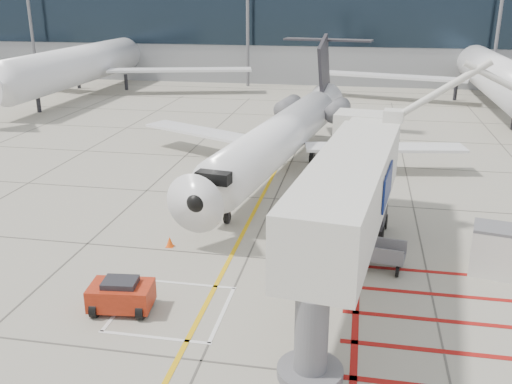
# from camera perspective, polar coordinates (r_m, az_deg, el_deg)

# --- Properties ---
(ground_plane) EXTENTS (260.00, 260.00, 0.00)m
(ground_plane) POSITION_cam_1_polar(r_m,az_deg,el_deg) (23.08, -2.77, -10.77)
(ground_plane) COLOR gray
(ground_plane) RESTS_ON ground
(regional_jet) EXTENTS (28.89, 34.24, 8.09)m
(regional_jet) POSITION_cam_1_polar(r_m,az_deg,el_deg) (35.62, 1.40, 7.15)
(regional_jet) COLOR white
(regional_jet) RESTS_ON ground_plane
(jet_bridge) EXTENTS (11.00, 19.34, 7.35)m
(jet_bridge) POSITION_cam_1_polar(r_m,az_deg,el_deg) (22.94, 9.18, -1.05)
(jet_bridge) COLOR silver
(jet_bridge) RESTS_ON ground_plane
(pushback_tug) EXTENTS (2.50, 1.72, 1.37)m
(pushback_tug) POSITION_cam_1_polar(r_m,az_deg,el_deg) (22.68, -13.34, -9.91)
(pushback_tug) COLOR #A82610
(pushback_tug) RESTS_ON ground_plane
(baggage_cart) EXTENTS (2.26, 1.65, 1.30)m
(baggage_cart) POSITION_cam_1_polar(r_m,az_deg,el_deg) (25.78, 12.38, -6.20)
(baggage_cart) COLOR #5B5A5F
(baggage_cart) RESTS_ON ground_plane
(ground_power_unit) EXTENTS (2.99, 2.11, 2.16)m
(ground_power_unit) POSITION_cam_1_polar(r_m,az_deg,el_deg) (26.74, 23.62, -5.49)
(ground_power_unit) COLOR silver
(ground_power_unit) RESTS_ON ground_plane
(cone_nose) EXTENTS (0.37, 0.37, 0.51)m
(cone_nose) POSITION_cam_1_polar(r_m,az_deg,el_deg) (27.76, -8.62, -4.94)
(cone_nose) COLOR #FA500D
(cone_nose) RESTS_ON ground_plane
(cone_side) EXTENTS (0.31, 0.31, 0.43)m
(cone_side) POSITION_cam_1_polar(r_m,az_deg,el_deg) (26.76, 7.12, -5.92)
(cone_side) COLOR orange
(cone_side) RESTS_ON ground_plane
(terminal_building) EXTENTS (180.00, 28.00, 14.00)m
(terminal_building) POSITION_cam_1_polar(r_m,az_deg,el_deg) (89.67, 14.46, 15.85)
(terminal_building) COLOR gray
(terminal_building) RESTS_ON ground_plane
(terminal_glass_band) EXTENTS (180.00, 0.10, 6.00)m
(terminal_glass_band) POSITION_cam_1_polar(r_m,az_deg,el_deg) (75.62, 15.13, 16.01)
(terminal_glass_band) COLOR black
(terminal_glass_band) RESTS_ON ground_plane
(bg_aircraft_b) EXTENTS (38.40, 42.66, 12.80)m
(bg_aircraft_b) POSITION_cam_1_polar(r_m,az_deg,el_deg) (73.12, -16.24, 14.56)
(bg_aircraft_b) COLOR silver
(bg_aircraft_b) RESTS_ON ground_plane
(bg_aircraft_c) EXTENTS (36.65, 40.72, 12.22)m
(bg_aircraft_c) POSITION_cam_1_polar(r_m,az_deg,el_deg) (66.98, 22.70, 13.24)
(bg_aircraft_c) COLOR silver
(bg_aircraft_c) RESTS_ON ground_plane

